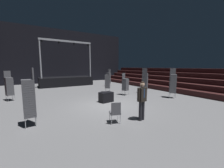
% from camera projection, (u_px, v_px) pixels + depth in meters
% --- Properties ---
extents(ground_plane, '(22.00, 30.00, 0.10)m').
position_uv_depth(ground_plane, '(108.00, 106.00, 8.75)').
color(ground_plane, slate).
extents(arena_end_wall, '(22.00, 0.30, 8.00)m').
position_uv_depth(arena_end_wall, '(58.00, 56.00, 20.89)').
color(arena_end_wall, black).
rests_on(arena_end_wall, ground_plane).
extents(bleacher_bank_right, '(3.75, 24.00, 2.25)m').
position_uv_depth(bleacher_bank_right, '(179.00, 79.00, 14.22)').
color(bleacher_bank_right, black).
rests_on(bleacher_bank_right, ground_plane).
extents(stage_riser, '(6.33, 2.52, 5.52)m').
position_uv_depth(stage_riser, '(66.00, 80.00, 17.67)').
color(stage_riser, black).
rests_on(stage_riser, ground_plane).
extents(man_with_tie, '(0.57, 0.29, 1.79)m').
position_uv_depth(man_with_tie, '(142.00, 98.00, 6.16)').
color(man_with_tie, black).
rests_on(man_with_tie, ground_plane).
extents(chair_stack_front_left, '(0.56, 0.56, 2.14)m').
position_uv_depth(chair_stack_front_left, '(9.00, 86.00, 9.72)').
color(chair_stack_front_left, '#B2B5BA').
rests_on(chair_stack_front_left, ground_plane).
extents(chair_stack_front_right, '(0.62, 0.62, 2.14)m').
position_uv_depth(chair_stack_front_right, '(108.00, 81.00, 12.96)').
color(chair_stack_front_right, '#B2B5BA').
rests_on(chair_stack_front_right, ground_plane).
extents(chair_stack_mid_left, '(0.62, 0.62, 2.31)m').
position_uv_depth(chair_stack_mid_left, '(173.00, 83.00, 10.61)').
color(chair_stack_mid_left, '#B2B5BA').
rests_on(chair_stack_mid_left, ground_plane).
extents(chair_stack_mid_right, '(0.58, 0.58, 2.14)m').
position_uv_depth(chair_stack_mid_right, '(108.00, 78.00, 17.10)').
color(chair_stack_mid_right, '#B2B5BA').
rests_on(chair_stack_mid_right, ground_plane).
extents(chair_stack_mid_centre, '(0.56, 0.56, 1.88)m').
position_uv_depth(chair_stack_mid_centre, '(125.00, 84.00, 11.73)').
color(chair_stack_mid_centre, '#B2B5BA').
rests_on(chair_stack_mid_centre, ground_plane).
extents(chair_stack_rear_left, '(0.46, 0.46, 2.39)m').
position_uv_depth(chair_stack_rear_left, '(29.00, 98.00, 5.52)').
color(chair_stack_rear_left, '#B2B5BA').
rests_on(chair_stack_rear_left, ground_plane).
extents(chair_stack_rear_right, '(0.60, 0.60, 2.31)m').
position_uv_depth(chair_stack_rear_right, '(145.00, 81.00, 12.39)').
color(chair_stack_rear_right, '#B2B5BA').
rests_on(chair_stack_rear_right, ground_plane).
extents(equipment_road_case, '(0.96, 0.70, 0.68)m').
position_uv_depth(equipment_road_case, '(106.00, 97.00, 9.49)').
color(equipment_road_case, black).
rests_on(equipment_road_case, ground_plane).
extents(loose_chair_near_man, '(0.56, 0.56, 0.95)m').
position_uv_depth(loose_chair_near_man, '(115.00, 111.00, 5.88)').
color(loose_chair_near_man, '#B2B5BA').
rests_on(loose_chair_near_man, ground_plane).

